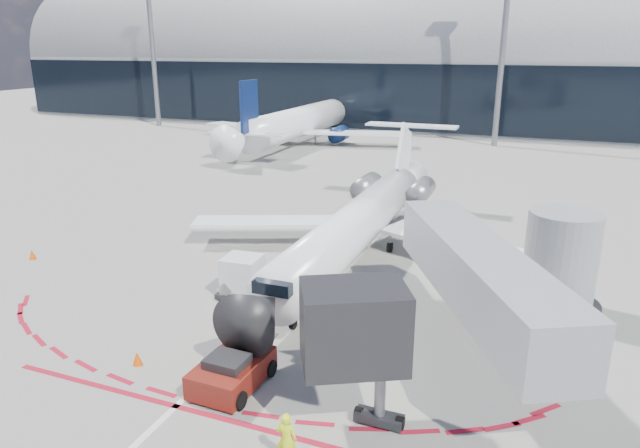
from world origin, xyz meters
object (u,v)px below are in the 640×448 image
at_px(pushback_tug, 232,371).
at_px(ramp_worker, 286,439).
at_px(uld_container, 243,277).
at_px(regional_jet, 362,219).

bearing_deg(pushback_tug, ramp_worker, -38.30).
xyz_separation_m(pushback_tug, uld_container, (-3.43, 7.02, 0.43)).
bearing_deg(regional_jet, uld_container, -116.06).
relative_size(pushback_tug, ramp_worker, 2.93).
height_order(regional_jet, pushback_tug, regional_jet).
bearing_deg(ramp_worker, regional_jet, -86.15).
distance_m(ramp_worker, uld_container, 12.21).
relative_size(pushback_tug, uld_container, 2.22).
relative_size(ramp_worker, uld_container, 0.76).
xyz_separation_m(ramp_worker, uld_container, (-6.98, 10.01, 0.14)).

